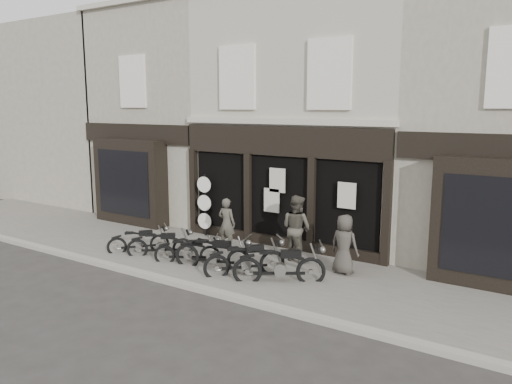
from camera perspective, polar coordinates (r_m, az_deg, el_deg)
The scene contains 16 objects.
ground_plane at distance 13.66m, azimuth -3.74°, elevation -9.50°, with size 90.00×90.00×0.00m, color #2D2B28.
pavement at distance 14.33m, azimuth -1.56°, elevation -8.29°, with size 30.00×4.20×0.12m, color #605B55.
kerb at distance 12.72m, azimuth -7.19°, elevation -10.72°, with size 30.00×0.25×0.13m, color gray.
central_building at distance 18.00m, azimuth 7.70°, elevation 8.34°, with size 7.30×6.22×8.34m.
neighbour_left at distance 21.49m, azimuth -7.98°, elevation 8.45°, with size 5.60×6.73×8.34m.
filler_left at distance 27.60m, azimuth -20.82°, elevation 8.31°, with size 11.00×6.00×8.20m, color #9F9986.
motorcycle_0 at distance 15.78m, azimuth -13.20°, elevation -5.72°, with size 1.37×1.57×0.90m.
motorcycle_1 at distance 15.21m, azimuth -10.80°, elevation -6.15°, with size 1.67×1.41×0.94m.
motorcycle_2 at distance 14.43m, azimuth -7.76°, elevation -6.99°, with size 1.72×1.19×0.92m.
motorcycle_3 at distance 13.84m, azimuth -4.85°, elevation -7.37°, with size 2.22×0.90×1.09m.
motorcycle_4 at distance 13.32m, azimuth -1.18°, elevation -8.06°, with size 1.66×1.82×1.06m.
motorcycle_5 at distance 12.77m, azimuth 2.80°, elevation -8.74°, with size 2.10×1.53×1.13m.
man_left at distance 15.51m, azimuth -3.37°, elevation -3.61°, with size 0.58×0.38×1.60m, color #413E36.
man_centre at distance 14.32m, azimuth 4.65°, elevation -4.11°, with size 0.93×0.72×1.91m, color #423E35.
man_right at distance 13.39m, azimuth 10.06°, elevation -5.90°, with size 0.78×0.51×1.60m, color #39352F.
advert_sign_post at distance 17.08m, azimuth -5.87°, elevation -1.81°, with size 0.55×0.35×2.23m.
Camera 1 is at (7.79, -10.27, 4.51)m, focal length 35.00 mm.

